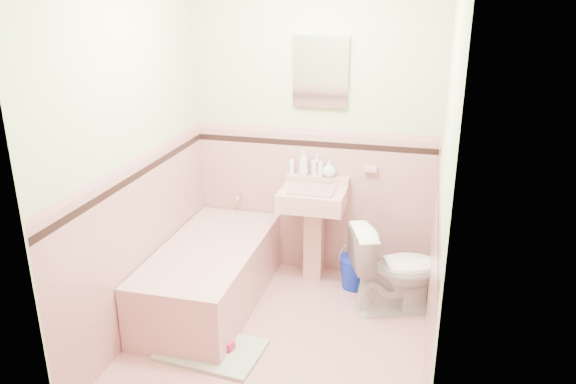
% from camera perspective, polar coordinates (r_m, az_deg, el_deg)
% --- Properties ---
extents(floor, '(2.20, 2.20, 0.00)m').
position_cam_1_polar(floor, '(4.06, -0.90, -14.59)').
color(floor, tan).
rests_on(floor, ground).
extents(wall_back, '(2.50, 0.00, 2.50)m').
position_cam_1_polar(wall_back, '(4.54, 2.65, 6.54)').
color(wall_back, beige).
rests_on(wall_back, ground).
extents(wall_front, '(2.50, 0.00, 2.50)m').
position_cam_1_polar(wall_front, '(2.53, -7.56, -4.81)').
color(wall_front, beige).
rests_on(wall_front, ground).
extents(wall_left, '(0.00, 2.50, 2.50)m').
position_cam_1_polar(wall_left, '(3.88, -15.44, 3.49)').
color(wall_left, beige).
rests_on(wall_left, ground).
extents(wall_right, '(0.00, 2.50, 2.50)m').
position_cam_1_polar(wall_right, '(3.39, 15.52, 1.15)').
color(wall_right, beige).
rests_on(wall_right, ground).
extents(wainscot_back, '(2.00, 0.00, 2.00)m').
position_cam_1_polar(wainscot_back, '(4.72, 2.50, -1.19)').
color(wainscot_back, tan).
rests_on(wainscot_back, ground).
extents(wainscot_front, '(2.00, 0.00, 2.00)m').
position_cam_1_polar(wainscot_front, '(2.87, -6.86, -16.58)').
color(wainscot_front, tan).
rests_on(wainscot_front, ground).
extents(wainscot_left, '(0.00, 2.20, 2.20)m').
position_cam_1_polar(wainscot_left, '(4.10, -14.46, -5.26)').
color(wainscot_left, tan).
rests_on(wainscot_left, ground).
extents(wainscot_right, '(0.00, 2.20, 2.20)m').
position_cam_1_polar(wainscot_right, '(3.65, 14.39, -8.54)').
color(wainscot_right, tan).
rests_on(wainscot_right, ground).
extents(accent_back, '(2.00, 0.00, 2.00)m').
position_cam_1_polar(accent_back, '(4.55, 2.58, 4.89)').
color(accent_back, black).
rests_on(accent_back, ground).
extents(accent_front, '(2.00, 0.00, 2.00)m').
position_cam_1_polar(accent_front, '(2.60, -7.28, -7.25)').
color(accent_front, black).
rests_on(accent_front, ground).
extents(accent_left, '(0.00, 2.20, 2.20)m').
position_cam_1_polar(accent_left, '(3.91, -15.04, 1.65)').
color(accent_left, black).
rests_on(accent_left, ground).
extents(accent_right, '(0.00, 2.20, 2.20)m').
position_cam_1_polar(accent_right, '(3.44, 15.02, -0.87)').
color(accent_right, black).
rests_on(accent_right, ground).
extents(cap_back, '(2.00, 0.00, 2.00)m').
position_cam_1_polar(cap_back, '(4.53, 2.60, 6.12)').
color(cap_back, tan).
rests_on(cap_back, ground).
extents(cap_front, '(2.00, 0.00, 2.00)m').
position_cam_1_polar(cap_front, '(2.56, -7.38, -5.26)').
color(cap_front, tan).
rests_on(cap_front, ground).
extents(cap_left, '(0.00, 2.20, 2.20)m').
position_cam_1_polar(cap_left, '(3.88, -15.17, 3.05)').
color(cap_left, tan).
rests_on(cap_left, ground).
extents(cap_right, '(0.00, 2.20, 2.20)m').
position_cam_1_polar(cap_right, '(3.40, 15.17, 0.70)').
color(cap_right, tan).
rests_on(cap_right, ground).
extents(bathtub, '(0.70, 1.50, 0.45)m').
position_cam_1_polar(bathtub, '(4.39, -7.83, -8.51)').
color(bathtub, tan).
rests_on(bathtub, floor).
extents(tub_faucet, '(0.04, 0.12, 0.04)m').
position_cam_1_polar(tub_faucet, '(4.83, -4.92, -0.35)').
color(tub_faucet, silver).
rests_on(tub_faucet, wall_back).
extents(sink, '(0.52, 0.48, 0.81)m').
position_cam_1_polar(sink, '(4.58, 2.49, -4.52)').
color(sink, tan).
rests_on(sink, floor).
extents(sink_faucet, '(0.02, 0.02, 0.10)m').
position_cam_1_polar(sink_faucet, '(4.51, 2.96, 2.50)').
color(sink_faucet, silver).
rests_on(sink_faucet, sink).
extents(medicine_cabinet, '(0.43, 0.04, 0.54)m').
position_cam_1_polar(medicine_cabinet, '(4.42, 3.32, 12.10)').
color(medicine_cabinet, white).
rests_on(medicine_cabinet, wall_back).
extents(soap_dish, '(0.11, 0.06, 0.04)m').
position_cam_1_polar(soap_dish, '(4.51, 8.35, 2.31)').
color(soap_dish, tan).
rests_on(soap_dish, wall_back).
extents(soap_bottle_left, '(0.10, 0.10, 0.20)m').
position_cam_1_polar(soap_bottle_left, '(4.57, 1.61, 2.98)').
color(soap_bottle_left, '#B2B2B2').
rests_on(soap_bottle_left, sink).
extents(soap_bottle_mid, '(0.11, 0.11, 0.18)m').
position_cam_1_polar(soap_bottle_mid, '(4.55, 2.95, 2.74)').
color(soap_bottle_mid, '#B2B2B2').
rests_on(soap_bottle_mid, sink).
extents(soap_bottle_right, '(0.13, 0.13, 0.14)m').
position_cam_1_polar(soap_bottle_right, '(4.54, 4.20, 2.39)').
color(soap_bottle_right, '#B2B2B2').
rests_on(soap_bottle_right, sink).
extents(tube, '(0.04, 0.04, 0.12)m').
position_cam_1_polar(tube, '(4.60, 0.39, 2.56)').
color(tube, white).
rests_on(tube, sink).
extents(toilet, '(0.75, 0.59, 0.68)m').
position_cam_1_polar(toilet, '(4.29, 10.86, -7.67)').
color(toilet, white).
rests_on(toilet, floor).
extents(bucket, '(0.32, 0.32, 0.26)m').
position_cam_1_polar(bucket, '(4.64, 6.86, -8.09)').
color(bucket, '#0B22AC').
rests_on(bucket, floor).
extents(bath_mat, '(0.71, 0.51, 0.03)m').
position_cam_1_polar(bath_mat, '(3.96, -7.79, -15.61)').
color(bath_mat, '#99A489').
rests_on(bath_mat, floor).
extents(shoe, '(0.17, 0.11, 0.06)m').
position_cam_1_polar(shoe, '(3.93, -6.62, -15.04)').
color(shoe, '#BF1E59').
rests_on(shoe, bath_mat).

